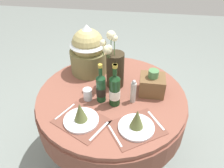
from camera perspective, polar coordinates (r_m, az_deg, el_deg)
ground at (r=2.27m, az=-0.11°, el=-16.85°), size 8.00×8.00×0.00m
dining_table at (r=1.84m, az=-0.13°, el=-6.21°), size 1.19×1.19×0.73m
place_setting_left at (r=1.51m, az=-8.04°, el=-8.27°), size 0.42×0.39×0.16m
place_setting_right at (r=1.46m, az=6.35°, el=-10.05°), size 0.43×0.40×0.16m
flower_vase at (r=1.73m, az=0.62°, el=4.53°), size 0.18×0.18×0.48m
wine_bottle_left at (r=1.57m, az=0.70°, el=-1.50°), size 0.08×0.08×0.34m
wine_bottle_centre at (r=1.61m, az=-2.86°, el=-0.93°), size 0.07×0.07×0.32m
tumbler_near_left at (r=1.68m, az=-6.29°, el=-2.63°), size 0.07×0.07×0.09m
pepper_mill at (r=1.63m, az=5.51°, el=-2.00°), size 0.04×0.04×0.20m
gift_tub_back_left at (r=1.90m, az=-6.19°, el=9.20°), size 0.32×0.32×0.44m
woven_basket_side_right at (r=1.74m, az=10.27°, el=-0.04°), size 0.19×0.17×0.21m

